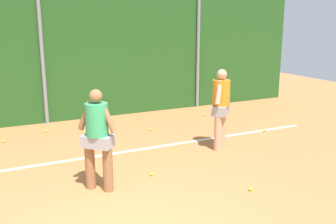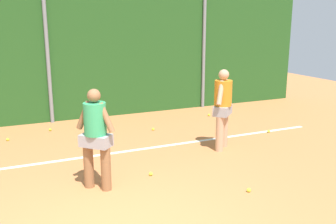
# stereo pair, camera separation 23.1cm
# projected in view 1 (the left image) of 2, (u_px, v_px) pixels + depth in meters

# --- Properties ---
(ground_plane) EXTENTS (25.12, 25.12, 0.00)m
(ground_plane) POSITION_uv_depth(u_px,v_px,m) (89.00, 186.00, 6.22)
(ground_plane) COLOR #C67542
(hedge_fence_backdrop) EXTENTS (15.82, 0.25, 3.48)m
(hedge_fence_backdrop) POSITION_uv_depth(u_px,v_px,m) (41.00, 57.00, 9.77)
(hedge_fence_backdrop) COLOR #23511E
(hedge_fence_backdrop) RESTS_ON ground_plane
(fence_post_center) EXTENTS (0.10, 0.10, 3.61)m
(fence_post_center) POSITION_uv_depth(u_px,v_px,m) (42.00, 55.00, 9.60)
(fence_post_center) COLOR gray
(fence_post_center) RESTS_ON ground_plane
(fence_post_right) EXTENTS (0.10, 0.10, 3.61)m
(fence_post_right) POSITION_uv_depth(u_px,v_px,m) (198.00, 49.00, 11.53)
(fence_post_right) COLOR gray
(fence_post_right) RESTS_ON ground_plane
(court_baseline_paint) EXTENTS (11.56, 0.10, 0.01)m
(court_baseline_paint) POSITION_uv_depth(u_px,v_px,m) (72.00, 160.00, 7.38)
(court_baseline_paint) COLOR white
(court_baseline_paint) RESTS_ON ground_plane
(player_foreground_near) EXTENTS (0.54, 0.54, 1.63)m
(player_foreground_near) POSITION_uv_depth(u_px,v_px,m) (97.00, 135.00, 5.90)
(player_foreground_near) COLOR #8C603D
(player_foreground_near) RESTS_ON ground_plane
(player_midcourt) EXTENTS (0.57, 0.61, 1.68)m
(player_midcourt) POSITION_uv_depth(u_px,v_px,m) (221.00, 105.00, 7.88)
(player_midcourt) COLOR tan
(player_midcourt) RESTS_ON ground_plane
(tennis_ball_1) EXTENTS (0.07, 0.07, 0.07)m
(tennis_ball_1) POSITION_uv_depth(u_px,v_px,m) (265.00, 130.00, 9.27)
(tennis_ball_1) COLOR #CCDB33
(tennis_ball_1) RESTS_ON ground_plane
(tennis_ball_2) EXTENTS (0.07, 0.07, 0.07)m
(tennis_ball_2) POSITION_uv_depth(u_px,v_px,m) (3.00, 141.00, 8.43)
(tennis_ball_2) COLOR #CCDB33
(tennis_ball_2) RESTS_ON ground_plane
(tennis_ball_5) EXTENTS (0.07, 0.07, 0.07)m
(tennis_ball_5) POSITION_uv_depth(u_px,v_px,m) (152.00, 174.00, 6.63)
(tennis_ball_5) COLOR #CCDB33
(tennis_ball_5) RESTS_ON ground_plane
(tennis_ball_6) EXTENTS (0.07, 0.07, 0.07)m
(tennis_ball_6) POSITION_uv_depth(u_px,v_px,m) (150.00, 129.00, 9.36)
(tennis_ball_6) COLOR #CCDB33
(tennis_ball_6) RESTS_ON ground_plane
(tennis_ball_7) EXTENTS (0.07, 0.07, 0.07)m
(tennis_ball_7) POSITION_uv_depth(u_px,v_px,m) (251.00, 189.00, 6.04)
(tennis_ball_7) COLOR #CCDB33
(tennis_ball_7) RESTS_ON ground_plane
(tennis_ball_11) EXTENTS (0.07, 0.07, 0.07)m
(tennis_ball_11) POSITION_uv_depth(u_px,v_px,m) (46.00, 131.00, 9.22)
(tennis_ball_11) COLOR #CCDB33
(tennis_ball_11) RESTS_ON ground_plane
(tennis_ball_12) EXTENTS (0.07, 0.07, 0.07)m
(tennis_ball_12) POSITION_uv_depth(u_px,v_px,m) (204.00, 115.00, 10.81)
(tennis_ball_12) COLOR #CCDB33
(tennis_ball_12) RESTS_ON ground_plane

